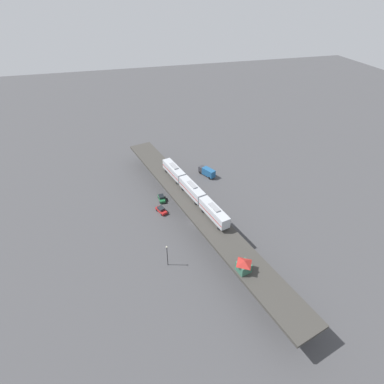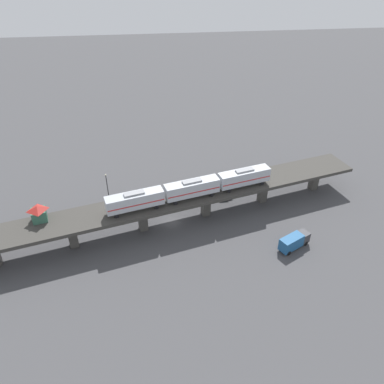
# 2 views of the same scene
# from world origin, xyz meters

# --- Properties ---
(ground_plane) EXTENTS (400.00, 400.00, 0.00)m
(ground_plane) POSITION_xyz_m (0.00, 0.00, 0.00)
(ground_plane) COLOR #424244
(elevated_viaduct) EXTENTS (30.48, 91.29, 6.65)m
(elevated_viaduct) POSITION_xyz_m (0.04, -0.15, 5.74)
(elevated_viaduct) COLOR #393733
(elevated_viaduct) RESTS_ON ground
(subway_train) EXTENTS (11.74, 36.77, 4.45)m
(subway_train) POSITION_xyz_m (-0.26, -4.74, 9.19)
(subway_train) COLOR #ADB2BA
(subway_train) RESTS_ON elevated_viaduct
(signal_hut) EXTENTS (3.91, 3.91, 3.40)m
(signal_hut) POSITION_xyz_m (-4.18, 26.60, 8.45)
(signal_hut) COLOR #33604C
(signal_hut) RESTS_ON elevated_viaduct
(street_car_red) EXTENTS (3.41, 4.75, 1.89)m
(street_car_red) POSITION_xyz_m (9.35, -7.40, 0.94)
(street_car_red) COLOR #AD1E1E
(street_car_red) RESTS_ON ground
(street_car_green) EXTENTS (2.08, 4.46, 1.89)m
(street_car_green) POSITION_xyz_m (8.13, -13.69, 0.94)
(street_car_green) COLOR #1E6638
(street_car_green) RESTS_ON ground
(delivery_truck) EXTENTS (5.30, 7.43, 3.20)m
(delivery_truck) POSITION_xyz_m (-11.53, -24.70, 1.76)
(delivery_truck) COLOR #333338
(delivery_truck) RESTS_ON ground
(street_lamp) EXTENTS (0.44, 0.44, 6.94)m
(street_lamp) POSITION_xyz_m (11.57, 14.68, 4.11)
(street_lamp) COLOR black
(street_lamp) RESTS_ON ground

